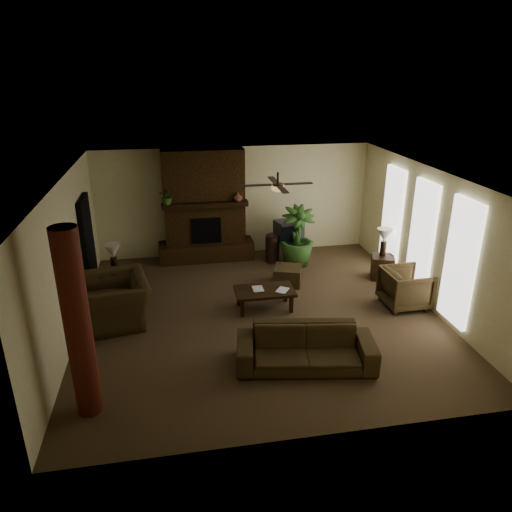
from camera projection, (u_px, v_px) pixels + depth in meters
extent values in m
plane|color=brown|center=(260.00, 314.00, 9.62)|extent=(7.00, 7.00, 0.00)
plane|color=silver|center=(260.00, 177.00, 8.59)|extent=(7.00, 7.00, 0.00)
plane|color=beige|center=(235.00, 201.00, 12.30)|extent=(7.00, 0.00, 7.00)
plane|color=beige|center=(312.00, 348.00, 5.91)|extent=(7.00, 0.00, 7.00)
plane|color=beige|center=(68.00, 261.00, 8.53)|extent=(0.00, 7.00, 7.00)
plane|color=beige|center=(429.00, 238.00, 9.68)|extent=(0.00, 7.00, 7.00)
cube|color=#4C2F14|center=(204.00, 205.00, 11.94)|extent=(2.00, 0.50, 2.80)
cube|color=#4C2F14|center=(207.00, 251.00, 12.29)|extent=(2.40, 0.70, 0.45)
cube|color=black|center=(206.00, 231.00, 11.92)|extent=(0.75, 0.04, 0.65)
cube|color=black|center=(205.00, 205.00, 11.65)|extent=(2.10, 0.28, 0.12)
cube|color=white|center=(392.00, 218.00, 11.15)|extent=(0.08, 0.85, 2.35)
cube|color=white|center=(421.00, 237.00, 9.87)|extent=(0.08, 0.85, 2.35)
cube|color=white|center=(460.00, 263.00, 8.60)|extent=(0.08, 0.85, 2.35)
cylinder|color=maroon|center=(78.00, 326.00, 6.43)|extent=(0.36, 0.36, 2.80)
cube|color=black|center=(88.00, 245.00, 10.31)|extent=(0.10, 1.00, 2.10)
cylinder|color=black|center=(278.00, 179.00, 8.97)|extent=(0.04, 0.04, 0.24)
cylinder|color=black|center=(278.00, 185.00, 9.01)|extent=(0.20, 0.20, 0.06)
ellipsoid|color=#F2BF72|center=(278.00, 188.00, 9.04)|extent=(0.26, 0.26, 0.14)
cube|color=black|center=(298.00, 184.00, 9.08)|extent=(0.55, 0.12, 0.01)
cube|color=black|center=(257.00, 185.00, 8.94)|extent=(0.55, 0.12, 0.01)
cube|color=black|center=(273.00, 180.00, 9.38)|extent=(0.12, 0.55, 0.01)
cube|color=black|center=(283.00, 189.00, 8.65)|extent=(0.12, 0.55, 0.01)
imported|color=#44351D|center=(306.00, 342.00, 7.83)|extent=(2.35, 1.03, 0.89)
imported|color=#44351D|center=(116.00, 293.00, 9.16)|extent=(1.13, 1.51, 1.19)
imported|color=#44351D|center=(406.00, 286.00, 9.79)|extent=(0.84, 0.89, 0.90)
cube|color=black|center=(265.00, 291.00, 9.69)|extent=(1.20, 0.70, 0.06)
cube|color=black|center=(242.00, 308.00, 9.46)|extent=(0.07, 0.07, 0.37)
cube|color=black|center=(291.00, 304.00, 9.62)|extent=(0.07, 0.07, 0.37)
cube|color=black|center=(239.00, 297.00, 9.91)|extent=(0.07, 0.07, 0.37)
cube|color=black|center=(285.00, 293.00, 10.08)|extent=(0.07, 0.07, 0.37)
cube|color=#44351D|center=(288.00, 275.00, 10.90)|extent=(0.77, 0.77, 0.40)
cube|color=silver|center=(289.00, 249.00, 12.33)|extent=(0.97, 0.76, 0.50)
cube|color=#3A3A3C|center=(289.00, 231.00, 12.12)|extent=(0.75, 0.64, 0.52)
cube|color=black|center=(291.00, 234.00, 11.88)|extent=(0.51, 0.15, 0.40)
cylinder|color=#301F1B|center=(272.00, 248.00, 12.08)|extent=(0.34, 0.34, 0.70)
sphere|color=#301F1B|center=(272.00, 239.00, 11.99)|extent=(0.34, 0.34, 0.34)
imported|color=#376126|center=(297.00, 249.00, 11.88)|extent=(0.85, 1.50, 0.84)
cube|color=black|center=(119.00, 285.00, 10.26)|extent=(0.56, 0.56, 0.55)
cylinder|color=black|center=(114.00, 265.00, 10.10)|extent=(0.17, 0.17, 0.35)
cone|color=beige|center=(113.00, 251.00, 9.98)|extent=(0.44, 0.44, 0.30)
cube|color=black|center=(382.00, 267.00, 11.15)|extent=(0.65, 0.65, 0.55)
cylinder|color=black|center=(383.00, 248.00, 11.04)|extent=(0.17, 0.17, 0.35)
cone|color=beige|center=(384.00, 235.00, 10.92)|extent=(0.43, 0.43, 0.30)
imported|color=#376126|center=(168.00, 198.00, 11.39)|extent=(0.40, 0.44, 0.33)
imported|color=brown|center=(238.00, 197.00, 11.67)|extent=(0.27, 0.28, 0.22)
imported|color=#999999|center=(253.00, 284.00, 9.60)|extent=(0.22, 0.03, 0.29)
imported|color=#999999|center=(278.00, 283.00, 9.61)|extent=(0.19, 0.14, 0.29)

